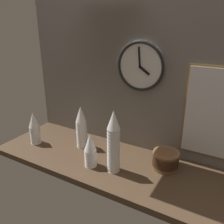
{
  "coord_description": "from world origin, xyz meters",
  "views": [
    {
      "loc": [
        0.66,
        -1.15,
        0.84
      ],
      "look_at": [
        -0.02,
        0.04,
        0.32
      ],
      "focal_mm": 38.0,
      "sensor_mm": 36.0,
      "label": 1
    }
  ],
  "objects_px": {
    "cup_stack_far_left": "(34,128)",
    "cup_stack_center_left": "(81,127)",
    "cup_stack_center": "(90,150)",
    "bowl_stack_right": "(166,159)",
    "cup_stack_center_right": "(113,142)",
    "menu_board": "(218,115)",
    "wall_clock": "(140,66)"
  },
  "relations": [
    {
      "from": "cup_stack_center",
      "to": "cup_stack_center_left",
      "type": "distance_m",
      "value": 0.26
    },
    {
      "from": "cup_stack_center",
      "to": "cup_stack_center_left",
      "type": "bearing_deg",
      "value": 138.35
    },
    {
      "from": "cup_stack_center",
      "to": "cup_stack_center_left",
      "type": "height_order",
      "value": "cup_stack_center_left"
    },
    {
      "from": "cup_stack_center",
      "to": "cup_stack_center_left",
      "type": "xyz_separation_m",
      "value": [
        -0.19,
        0.17,
        0.04
      ]
    },
    {
      "from": "cup_stack_center",
      "to": "bowl_stack_right",
      "type": "relative_size",
      "value": 1.36
    },
    {
      "from": "cup_stack_center",
      "to": "menu_board",
      "type": "height_order",
      "value": "menu_board"
    },
    {
      "from": "menu_board",
      "to": "cup_stack_center_left",
      "type": "bearing_deg",
      "value": -167.45
    },
    {
      "from": "cup_stack_far_left",
      "to": "menu_board",
      "type": "relative_size",
      "value": 0.43
    },
    {
      "from": "cup_stack_center_right",
      "to": "menu_board",
      "type": "distance_m",
      "value": 0.62
    },
    {
      "from": "cup_stack_center",
      "to": "cup_stack_center_left",
      "type": "relative_size",
      "value": 0.72
    },
    {
      "from": "cup_stack_center_left",
      "to": "menu_board",
      "type": "xyz_separation_m",
      "value": [
        0.84,
        0.19,
        0.19
      ]
    },
    {
      "from": "cup_stack_center",
      "to": "cup_stack_far_left",
      "type": "bearing_deg",
      "value": 175.26
    },
    {
      "from": "cup_stack_center_left",
      "to": "cup_stack_center_right",
      "type": "height_order",
      "value": "cup_stack_center_right"
    },
    {
      "from": "cup_stack_center",
      "to": "bowl_stack_right",
      "type": "bearing_deg",
      "value": 26.62
    },
    {
      "from": "bowl_stack_right",
      "to": "wall_clock",
      "type": "height_order",
      "value": "wall_clock"
    },
    {
      "from": "bowl_stack_right",
      "to": "wall_clock",
      "type": "xyz_separation_m",
      "value": [
        -0.25,
        0.15,
        0.52
      ]
    },
    {
      "from": "cup_stack_center_right",
      "to": "cup_stack_far_left",
      "type": "bearing_deg",
      "value": 178.48
    },
    {
      "from": "cup_stack_center",
      "to": "cup_stack_center_right",
      "type": "distance_m",
      "value": 0.17
    },
    {
      "from": "cup_stack_center_right",
      "to": "wall_clock",
      "type": "relative_size",
      "value": 1.21
    },
    {
      "from": "cup_stack_center_right",
      "to": "menu_board",
      "type": "bearing_deg",
      "value": 34.01
    },
    {
      "from": "bowl_stack_right",
      "to": "cup_stack_far_left",
      "type": "bearing_deg",
      "value": -170.11
    },
    {
      "from": "cup_stack_far_left",
      "to": "wall_clock",
      "type": "relative_size",
      "value": 0.75
    },
    {
      "from": "cup_stack_far_left",
      "to": "menu_board",
      "type": "xyz_separation_m",
      "value": [
        1.16,
        0.32,
        0.22
      ]
    },
    {
      "from": "cup_stack_center_left",
      "to": "bowl_stack_right",
      "type": "relative_size",
      "value": 1.88
    },
    {
      "from": "menu_board",
      "to": "cup_stack_center",
      "type": "bearing_deg",
      "value": -150.79
    },
    {
      "from": "cup_stack_far_left",
      "to": "cup_stack_center",
      "type": "bearing_deg",
      "value": -4.74
    },
    {
      "from": "cup_stack_far_left",
      "to": "cup_stack_center_left",
      "type": "bearing_deg",
      "value": 21.67
    },
    {
      "from": "bowl_stack_right",
      "to": "menu_board",
      "type": "distance_m",
      "value": 0.4
    },
    {
      "from": "cup_stack_far_left",
      "to": "bowl_stack_right",
      "type": "bearing_deg",
      "value": 9.89
    },
    {
      "from": "cup_stack_far_left",
      "to": "cup_stack_center_left",
      "type": "distance_m",
      "value": 0.35
    },
    {
      "from": "cup_stack_far_left",
      "to": "cup_stack_center_right",
      "type": "relative_size",
      "value": 0.62
    },
    {
      "from": "bowl_stack_right",
      "to": "cup_stack_center_left",
      "type": "bearing_deg",
      "value": -176.91
    }
  ]
}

